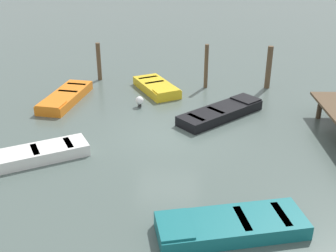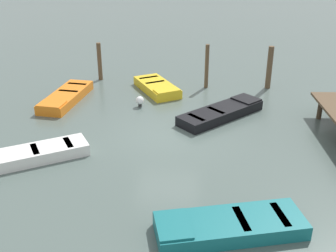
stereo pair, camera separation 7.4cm
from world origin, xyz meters
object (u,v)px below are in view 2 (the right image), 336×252
at_px(mooring_piling_near_left, 100,62).
at_px(rowboat_yellow, 157,87).
at_px(rowboat_orange, 66,97).
at_px(rowboat_teal, 229,226).
at_px(mooring_piling_far_right, 207,66).
at_px(marker_buoy, 140,101).
at_px(rowboat_white, 25,156).
at_px(rowboat_black, 221,112).
at_px(mooring_piling_mid_left, 269,67).

bearing_deg(mooring_piling_near_left, rowboat_yellow, 63.76).
xyz_separation_m(rowboat_yellow, rowboat_orange, (1.64, -3.98, -0.00)).
height_order(rowboat_yellow, rowboat_teal, same).
bearing_deg(rowboat_teal, rowboat_orange, -65.52).
xyz_separation_m(rowboat_teal, mooring_piling_near_left, (-11.78, -6.02, 0.75)).
xyz_separation_m(mooring_piling_near_left, mooring_piling_far_right, (0.78, 5.47, 0.11)).
distance_m(mooring_piling_near_left, marker_buoy, 4.43).
distance_m(rowboat_white, rowboat_teal, 7.29).
bearing_deg(mooring_piling_near_left, rowboat_black, 54.21).
height_order(rowboat_black, mooring_piling_near_left, mooring_piling_near_left).
bearing_deg(rowboat_white, rowboat_yellow, -147.63).
bearing_deg(rowboat_white, marker_buoy, -151.81).
distance_m(mooring_piling_near_left, mooring_piling_mid_left, 8.52).
relative_size(rowboat_black, rowboat_teal, 0.92).
bearing_deg(mooring_piling_far_right, mooring_piling_near_left, -98.09).
bearing_deg(mooring_piling_near_left, mooring_piling_mid_left, 86.04).
relative_size(rowboat_yellow, rowboat_teal, 0.79).
bearing_deg(rowboat_yellow, rowboat_teal, -13.99).
bearing_deg(mooring_piling_far_right, rowboat_orange, -69.24).
bearing_deg(mooring_piling_far_right, rowboat_black, 9.80).
distance_m(rowboat_yellow, rowboat_orange, 4.30).
bearing_deg(rowboat_white, rowboat_teal, 124.39).
xyz_separation_m(mooring_piling_near_left, marker_buoy, (3.54, 2.57, -0.68)).
distance_m(rowboat_yellow, mooring_piling_mid_left, 5.53).
relative_size(mooring_piling_far_right, mooring_piling_mid_left, 1.04).
height_order(mooring_piling_near_left, mooring_piling_far_right, mooring_piling_far_right).
relative_size(rowboat_yellow, mooring_piling_near_left, 1.65).
height_order(rowboat_yellow, rowboat_white, same).
height_order(rowboat_teal, mooring_piling_mid_left, mooring_piling_mid_left).
bearing_deg(rowboat_orange, rowboat_black, 87.30).
bearing_deg(marker_buoy, rowboat_teal, 22.72).
bearing_deg(rowboat_yellow, rowboat_orange, -97.38).
bearing_deg(mooring_piling_mid_left, rowboat_black, -32.27).
xyz_separation_m(rowboat_white, rowboat_black, (-4.26, 6.67, 0.00)).
bearing_deg(marker_buoy, mooring_piling_mid_left, 116.50).
relative_size(rowboat_black, marker_buoy, 7.64).
distance_m(rowboat_black, mooring_piling_mid_left, 4.58).
xyz_separation_m(rowboat_black, mooring_piling_far_right, (-3.62, -0.62, 0.86)).
bearing_deg(mooring_piling_mid_left, rowboat_white, -48.34).
bearing_deg(rowboat_black, mooring_piling_far_right, 55.43).
relative_size(rowboat_yellow, rowboat_orange, 0.84).
distance_m(rowboat_teal, mooring_piling_near_left, 13.25).
height_order(rowboat_teal, mooring_piling_far_right, mooring_piling_far_right).
bearing_deg(marker_buoy, rowboat_yellow, 164.77).
bearing_deg(rowboat_white, rowboat_black, -177.65).
relative_size(mooring_piling_near_left, mooring_piling_mid_left, 0.93).
bearing_deg(rowboat_black, rowboat_yellow, 91.81).
relative_size(rowboat_white, mooring_piling_near_left, 2.11).
height_order(rowboat_black, rowboat_teal, same).
bearing_deg(rowboat_white, mooring_piling_far_right, -157.73).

